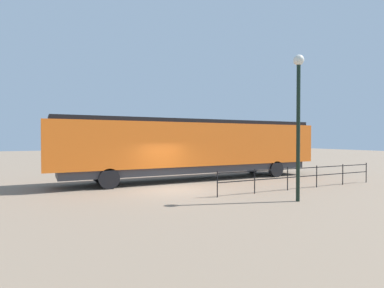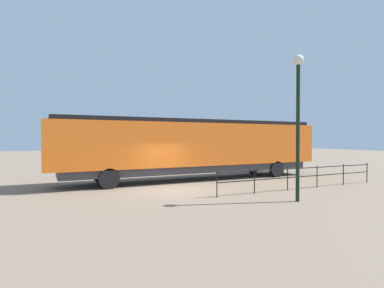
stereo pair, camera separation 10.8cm
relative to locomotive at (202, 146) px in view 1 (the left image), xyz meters
The scene contains 4 objects.
ground_plane 5.13m from the locomotive, 47.39° to the right, with size 120.00×120.00×0.00m, color #84705B.
locomotive is the anchor object (origin of this frame).
lamp_post 8.37m from the locomotive, ahead, with size 0.45×0.45×6.24m.
platform_fence 6.69m from the locomotive, 26.50° to the left, with size 0.05×10.64×1.20m.
Camera 1 is at (14.65, -6.19, 2.69)m, focal length 28.63 mm.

